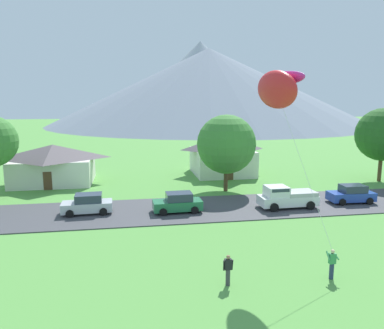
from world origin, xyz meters
name	(u,v)px	position (x,y,z in m)	size (l,w,h in m)	color
road_strip	(187,209)	(0.00, 27.17, 0.04)	(160.00, 7.93, 0.08)	#424247
mountain_central_ridge	(200,83)	(24.67, 150.67, 16.88)	(71.97, 71.97, 33.75)	gray
mountain_far_west_ridge	(209,87)	(27.15, 145.54, 15.17)	(127.58, 127.58, 30.33)	slate
house_leftmost	(222,154)	(7.05, 42.47, 2.62)	(7.96, 8.42, 5.06)	silver
house_left_center	(54,163)	(-13.76, 40.50, 2.35)	(9.50, 7.75, 4.54)	silver
tree_left_of_center	(383,135)	(24.66, 34.98, 5.62)	(6.25, 6.25, 8.76)	brown
tree_center	(226,144)	(5.17, 33.31, 5.04)	(6.24, 6.24, 8.17)	#4C3823
parked_car_blue_west_end	(351,194)	(15.66, 26.69, 0.87)	(4.26, 2.19, 1.68)	#2847A8
parked_car_green_mid_west	(178,203)	(-0.89, 26.46, 0.87)	(4.26, 2.19, 1.68)	#237042
parked_car_silver_east_end	(88,204)	(-8.54, 27.29, 0.87)	(4.27, 2.21, 1.68)	#B7BCC1
pickup_truck_white_east_side	(286,197)	(8.88, 26.11, 1.06)	(5.24, 2.39, 1.99)	white
kite_flyer_with_kite	(278,90)	(3.86, 16.85, 10.18)	(3.50, 6.00, 11.44)	navy
watcher_person	(228,269)	(0.07, 13.37, 0.88)	(0.56, 0.24, 1.68)	#3D3D42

